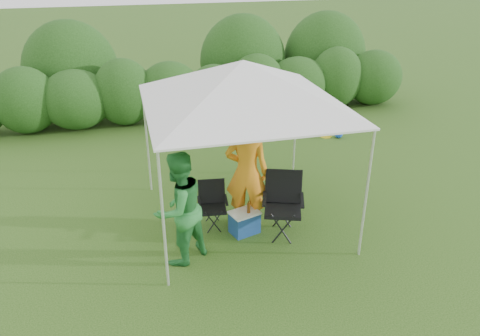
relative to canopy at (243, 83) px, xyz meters
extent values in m
plane|color=#385E1D|center=(0.00, -0.50, -2.46)|extent=(70.00, 70.00, 0.00)
ellipsoid|color=#234E18|center=(-4.28, 5.50, -1.60)|extent=(1.65, 1.40, 1.73)
cylinder|color=#382616|center=(-4.28, 5.50, -2.31)|extent=(0.12, 0.12, 0.30)
ellipsoid|color=#234E18|center=(-3.06, 5.50, -1.67)|extent=(1.80, 1.53, 1.57)
cylinder|color=#382616|center=(-3.06, 5.50, -2.31)|extent=(0.12, 0.12, 0.30)
ellipsoid|color=#234E18|center=(-1.84, 5.50, -1.56)|extent=(1.58, 1.34, 1.80)
cylinder|color=#382616|center=(-1.84, 5.50, -2.31)|extent=(0.12, 0.12, 0.30)
ellipsoid|color=#234E18|center=(-0.61, 5.50, -1.64)|extent=(1.73, 1.47, 1.65)
cylinder|color=#382616|center=(-0.61, 5.50, -2.31)|extent=(0.12, 0.12, 0.30)
ellipsoid|color=#234E18|center=(0.61, 5.50, -1.71)|extent=(1.50, 1.28, 1.50)
cylinder|color=#382616|center=(0.61, 5.50, -2.31)|extent=(0.12, 0.12, 0.30)
ellipsoid|color=#234E18|center=(1.84, 5.50, -1.60)|extent=(1.65, 1.40, 1.73)
cylinder|color=#382616|center=(1.84, 5.50, -2.31)|extent=(0.12, 0.12, 0.30)
ellipsoid|color=#234E18|center=(3.06, 5.50, -1.67)|extent=(1.80, 1.53, 1.57)
cylinder|color=#382616|center=(3.06, 5.50, -2.31)|extent=(0.12, 0.12, 0.30)
ellipsoid|color=#234E18|center=(4.28, 5.50, -1.56)|extent=(1.57, 1.34, 1.80)
cylinder|color=#382616|center=(4.28, 5.50, -2.31)|extent=(0.12, 0.12, 0.30)
ellipsoid|color=#234E18|center=(5.51, 5.50, -1.64)|extent=(1.72, 1.47, 1.65)
cylinder|color=#382616|center=(5.51, 5.50, -2.31)|extent=(0.12, 0.12, 0.30)
cylinder|color=silver|center=(-1.50, -1.50, -1.41)|extent=(0.04, 0.04, 2.10)
cylinder|color=silver|center=(1.50, -1.50, -1.41)|extent=(0.04, 0.04, 2.10)
cylinder|color=silver|center=(-1.50, 1.50, -1.41)|extent=(0.04, 0.04, 2.10)
cylinder|color=silver|center=(1.50, 1.50, -1.41)|extent=(0.04, 0.04, 2.10)
cube|color=white|center=(0.00, 0.00, -0.35)|extent=(3.10, 3.10, 0.03)
pyramid|color=white|center=(0.00, 0.00, 0.02)|extent=(3.10, 3.10, 0.70)
cube|color=black|center=(0.50, -0.67, -1.99)|extent=(0.74, 0.71, 0.06)
cube|color=black|center=(0.58, -0.44, -1.67)|extent=(0.61, 0.35, 0.56)
cube|color=black|center=(0.21, -0.57, -1.78)|extent=(0.22, 0.49, 0.03)
cube|color=black|center=(0.79, -0.77, -1.78)|extent=(0.22, 0.49, 0.03)
cylinder|color=black|center=(0.18, -0.82, -2.22)|extent=(0.03, 0.03, 0.48)
cylinder|color=black|center=(0.65, -0.99, -2.22)|extent=(0.03, 0.03, 0.48)
cylinder|color=black|center=(0.35, -0.35, -2.22)|extent=(0.03, 0.03, 0.48)
cylinder|color=black|center=(0.82, -0.52, -2.22)|extent=(0.03, 0.03, 0.48)
cube|color=black|center=(-0.57, -0.14, -2.10)|extent=(0.49, 0.46, 0.04)
cube|color=black|center=(-0.55, 0.05, -1.87)|extent=(0.45, 0.17, 0.42)
cube|color=black|center=(-0.80, -0.11, -1.95)|extent=(0.09, 0.38, 0.03)
cube|color=black|center=(-0.34, -0.16, -1.95)|extent=(0.09, 0.38, 0.03)
cylinder|color=black|center=(-0.78, -0.30, -2.28)|extent=(0.02, 0.02, 0.36)
cylinder|color=black|center=(-0.40, -0.35, -2.28)|extent=(0.02, 0.02, 0.36)
cylinder|color=black|center=(-0.73, 0.07, -2.28)|extent=(0.02, 0.02, 0.36)
cylinder|color=black|center=(-0.36, 0.03, -2.28)|extent=(0.02, 0.02, 0.36)
imported|color=orange|center=(0.01, -0.19, -1.46)|extent=(0.86, 0.72, 2.00)
imported|color=#2A8137|center=(-1.22, -0.92, -1.57)|extent=(1.10, 1.05, 1.79)
cube|color=navy|center=(-0.09, -0.45, -2.28)|extent=(0.53, 0.45, 0.37)
cube|color=silver|center=(-0.09, -0.45, -2.08)|extent=(0.56, 0.47, 0.03)
cylinder|color=#592D0C|center=(-0.03, -0.49, -1.95)|extent=(0.06, 0.06, 0.22)
cone|color=yellow|center=(3.07, 3.32, -2.33)|extent=(0.31, 0.31, 0.26)
sphere|color=blue|center=(3.33, 3.15, -2.36)|extent=(0.21, 0.21, 0.21)
camera|label=1|loc=(-1.83, -6.94, 1.95)|focal=35.00mm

